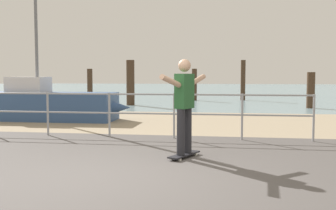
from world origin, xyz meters
name	(u,v)px	position (x,y,z in m)	size (l,w,h in m)	color
ground_plane	(99,200)	(0.00, -1.00, 0.00)	(24.00, 10.00, 0.04)	#514C49
beach_strip	(181,122)	(0.00, 7.00, 0.00)	(24.00, 6.00, 0.04)	tan
sea_surface	(214,90)	(0.00, 35.00, 0.00)	(72.00, 50.00, 0.04)	#75939E
railing_fence	(48,107)	(-2.79, 3.60, 0.70)	(12.25, 0.05, 1.05)	#9EA0A5
sailboat	(51,104)	(-4.12, 6.69, 0.52)	(4.96, 1.43, 5.46)	#335184
skateboard	(184,155)	(0.73, 1.49, 0.07)	(0.51, 0.81, 0.08)	black
skateboarder	(184,101)	(0.73, 1.49, 1.02)	(0.67, 1.36, 1.65)	#26262B
groyne_post_0	(90,86)	(-5.92, 15.34, 0.90)	(0.29, 0.29, 1.79)	#422D1E
groyne_post_1	(130,83)	(-3.19, 13.37, 1.09)	(0.39, 0.39, 2.17)	#422D1E
groyne_post_2	(194,85)	(-0.46, 17.30, 0.91)	(0.29, 0.29, 1.81)	#422D1E
groyne_post_3	(243,80)	(2.27, 18.02, 1.16)	(0.27, 0.27, 2.31)	#422D1E
groyne_post_4	(311,90)	(5.00, 12.77, 0.79)	(0.35, 0.35, 1.59)	#422D1E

